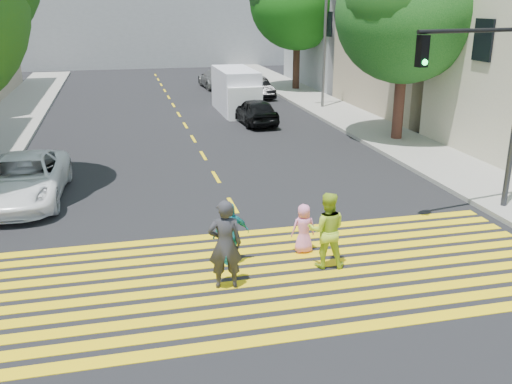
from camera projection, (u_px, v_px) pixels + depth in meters
name	position (u px, v px, depth m)	size (l,w,h in m)	color
ground	(290.00, 302.00, 11.62)	(120.00, 120.00, 0.00)	black
sidewalk_left	(15.00, 117.00, 30.00)	(3.00, 40.00, 0.15)	gray
sidewalk_right	(370.00, 128.00, 27.31)	(3.00, 60.00, 0.15)	gray
crosswalk	(274.00, 274.00, 12.79)	(13.40, 5.30, 0.01)	yellow
lane_line	(176.00, 110.00, 32.36)	(0.12, 34.40, 0.01)	yellow
building_right_tan	(456.00, 18.00, 30.87)	(10.00, 10.00, 10.00)	tan
building_right_grey	(371.00, 14.00, 41.02)	(10.00, 10.00, 10.00)	gray
backdrop_block	(145.00, 0.00, 53.97)	(30.00, 8.00, 12.00)	gray
tree_right_near	(407.00, 4.00, 23.28)	(7.73, 7.73, 8.50)	#371912
pedestrian_man	(225.00, 245.00, 11.94)	(0.72, 0.47, 1.97)	#2C2B31
pedestrian_woman	(327.00, 230.00, 12.94)	(0.87, 0.68, 1.79)	#ACCF2C
pedestrian_child	(304.00, 228.00, 13.79)	(0.60, 0.39, 1.22)	pink
pedestrian_extra	(231.00, 234.00, 13.11)	(0.88, 0.37, 1.50)	teal
white_sedan	(24.00, 179.00, 17.32)	(2.32, 5.04, 1.40)	white
dark_car_near	(255.00, 111.00, 28.31)	(1.54, 3.83, 1.31)	black
silver_car	(216.00, 78.00, 40.25)	(1.87, 4.61, 1.34)	gray
dark_car_parked	(257.00, 88.00, 36.21)	(1.33, 3.82, 1.26)	black
white_van	(237.00, 92.00, 31.18)	(1.90, 4.98, 2.35)	white
traffic_signal	(492.00, 91.00, 15.25)	(3.71, 0.92, 5.50)	#2B2C31
street_lamp	(323.00, 20.00, 30.85)	(1.93, 0.54, 8.55)	#5C5C5C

